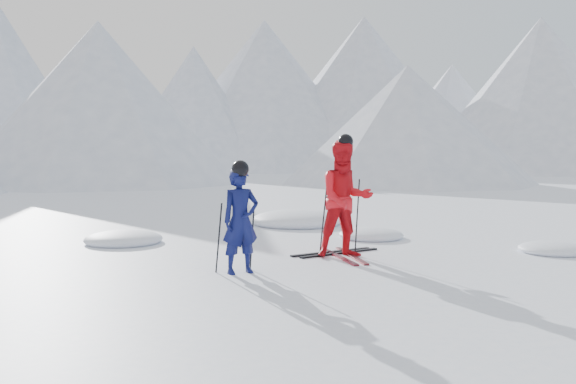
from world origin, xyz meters
name	(u,v)px	position (x,y,z in m)	size (l,w,h in m)	color
ground	(384,252)	(0.00, 0.00, 0.00)	(160.00, 160.00, 0.00)	white
mountain_range	(230,85)	(5.71, 35.31, 6.72)	(106.15, 62.94, 15.53)	#B2BCD1
skier_blue	(241,221)	(-2.93, -0.97, 0.79)	(0.58, 0.38, 1.59)	#0C114A
skier_red	(345,199)	(-0.87, -0.21, 1.01)	(0.98, 0.76, 2.01)	red
pole_blue_left	(219,238)	(-3.23, -0.82, 0.53)	(0.02, 0.02, 1.06)	black
pole_blue_right	(252,235)	(-2.68, -0.72, 0.53)	(0.02, 0.02, 1.06)	black
pole_red_left	(324,217)	(-1.17, 0.04, 0.67)	(0.02, 0.02, 1.34)	black
pole_red_right	(357,217)	(-0.57, -0.06, 0.67)	(0.02, 0.02, 1.34)	black
ski_worn_left	(339,256)	(-0.99, -0.21, 0.01)	(0.09, 1.70, 0.03)	black
ski_worn_right	(351,256)	(-0.75, -0.21, 0.01)	(0.09, 1.70, 0.03)	black
ski_loose_a	(331,252)	(-0.93, 0.26, 0.01)	(0.09, 1.70, 0.03)	black
ski_loose_b	(340,253)	(-0.83, 0.11, 0.01)	(0.09, 1.70, 0.03)	black
snow_lumps	(295,231)	(-0.55, 3.25, 0.00)	(8.63, 7.14, 0.50)	white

